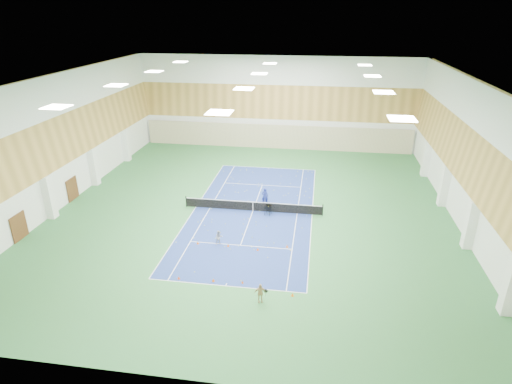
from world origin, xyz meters
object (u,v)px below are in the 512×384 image
tennis_net (253,206)px  coach (265,196)px  child_apron (260,293)px  ball_cart (268,210)px  child_court (219,238)px

tennis_net → coach: bearing=59.5°
child_apron → ball_cart: bearing=79.3°
tennis_net → child_court: (-1.71, -6.46, 0.05)m
coach → child_court: size_ratio=1.45×
child_court → coach: bearing=42.7°
coach → child_court: (-2.63, -8.01, -0.27)m
child_court → child_apron: 7.97m
coach → ball_cart: 2.26m
child_court → ball_cart: 6.68m
coach → ball_cart: bearing=96.2°
coach → ball_cart: (0.57, -2.15, -0.39)m
tennis_net → child_court: size_ratio=10.61×
child_apron → ball_cart: 12.65m
child_apron → ball_cart: size_ratio=1.39×
tennis_net → child_apron: child_apron is taller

